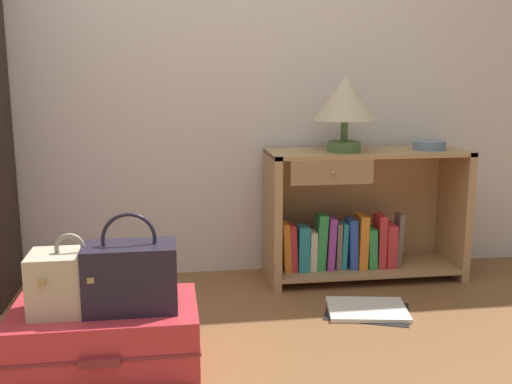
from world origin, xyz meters
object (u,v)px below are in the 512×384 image
(table_lamp, at_px, (345,101))
(bowl, at_px, (429,145))
(suitcase_large, at_px, (106,335))
(train_case, at_px, (72,282))
(bookshelf, at_px, (358,218))
(handbag, at_px, (131,276))
(open_book_on_floor, at_px, (367,310))

(table_lamp, relative_size, bowl, 2.24)
(table_lamp, height_order, suitcase_large, table_lamp)
(bowl, distance_m, suitcase_large, 1.87)
(table_lamp, xyz_separation_m, train_case, (-1.23, -0.80, -0.59))
(bookshelf, bearing_deg, table_lamp, -158.94)
(table_lamp, relative_size, handbag, 1.04)
(bowl, xyz_separation_m, suitcase_large, (-1.59, -0.79, -0.59))
(train_case, bearing_deg, handbag, -3.09)
(train_case, relative_size, open_book_on_floor, 0.64)
(bookshelf, height_order, open_book_on_floor, bookshelf)
(train_case, bearing_deg, bowl, 25.64)
(bowl, height_order, open_book_on_floor, bowl)
(suitcase_large, height_order, train_case, train_case)
(bookshelf, xyz_separation_m, train_case, (-1.33, -0.84, 0.02))
(train_case, height_order, handbag, handbag)
(bookshelf, xyz_separation_m, table_lamp, (-0.10, -0.04, 0.61))
(bowl, distance_m, train_case, 1.92)
(bowl, bearing_deg, suitcase_large, -153.67)
(suitcase_large, height_order, handbag, handbag)
(handbag, height_order, open_book_on_floor, handbag)
(bookshelf, xyz_separation_m, handbag, (-1.13, -0.85, 0.03))
(bookshelf, xyz_separation_m, suitcase_large, (-1.23, -0.81, -0.21))
(bookshelf, height_order, bowl, bowl)
(train_case, bearing_deg, suitcase_large, 14.42)
(table_lamp, height_order, open_book_on_floor, table_lamp)
(suitcase_large, bearing_deg, open_book_on_floor, 16.58)
(train_case, relative_size, handbag, 0.81)
(open_book_on_floor, bearing_deg, handbag, -159.96)
(suitcase_large, distance_m, handbag, 0.26)
(table_lamp, relative_size, train_case, 1.30)
(open_book_on_floor, bearing_deg, table_lamp, 89.96)
(bowl, distance_m, open_book_on_floor, 0.95)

